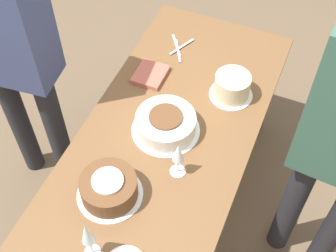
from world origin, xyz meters
name	(u,v)px	position (x,y,z in m)	size (l,w,h in m)	color
ground_plane	(168,208)	(0.00, 0.00, 0.00)	(12.00, 12.00, 0.00)	brown
dining_table	(168,147)	(0.00, 0.00, 0.61)	(1.69, 0.76, 0.72)	brown
cake_center_white	(166,124)	(-0.01, -0.02, 0.77)	(0.31, 0.31, 0.10)	white
cake_front_chocolate	(109,188)	(0.39, -0.10, 0.77)	(0.27, 0.27, 0.11)	white
cake_back_decorated	(232,86)	(-0.33, 0.19, 0.78)	(0.21, 0.21, 0.12)	white
wine_glass_near	(178,154)	(0.18, 0.12, 0.85)	(0.07, 0.07, 0.19)	silver
wine_glass_far	(87,234)	(0.64, -0.04, 0.88)	(0.06, 0.06, 0.23)	silver
fork_pile	(179,47)	(-0.54, -0.17, 0.73)	(0.19, 0.13, 0.01)	silver
napkin_stack	(150,74)	(-0.30, -0.22, 0.73)	(0.17, 0.15, 0.02)	#B75B4C
person_cutting	(6,39)	(0.02, -0.77, 1.04)	(0.26, 0.42, 1.71)	#232328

